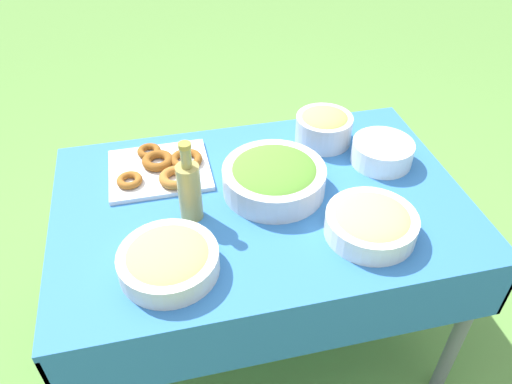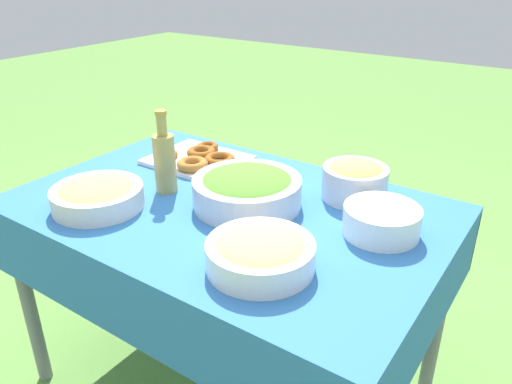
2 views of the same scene
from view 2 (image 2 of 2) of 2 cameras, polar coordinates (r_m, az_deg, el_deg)
The scene contains 9 objects.
ground_plane at distance 2.08m, azimuth -2.69°, elevation -20.89°, with size 14.00×14.00×0.00m, color #609342.
picnic_table at distance 1.66m, azimuth -3.16°, elevation -4.54°, with size 1.37×0.91×0.78m.
salad_bowl at distance 1.58m, azimuth -1.03°, elevation 0.39°, with size 0.35×0.35×0.11m.
pasta_bowl at distance 1.28m, azimuth 0.50°, elevation -6.90°, with size 0.28×0.28×0.09m.
donut_platter at distance 1.94m, azimuth -6.57°, elevation 3.84°, with size 0.36×0.32×0.05m.
plate_stack at distance 1.47m, azimuth 14.14°, elevation -3.20°, with size 0.22×0.22×0.08m.
olive_oil_bottle at distance 1.69m, azimuth -10.40°, elevation 3.58°, with size 0.07×0.07×0.28m.
bread_bowl at distance 1.65m, azimuth -17.67°, elevation -0.31°, with size 0.29×0.29×0.09m.
fruit_bowl at distance 1.66m, azimuth 11.24°, elevation 1.48°, with size 0.21×0.21×0.13m.
Camera 2 is at (-0.89, 1.13, 1.51)m, focal length 35.00 mm.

